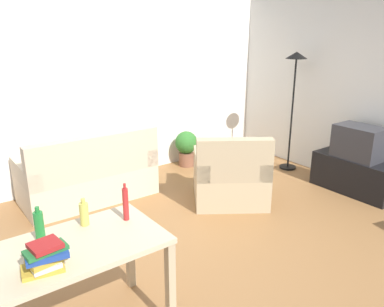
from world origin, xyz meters
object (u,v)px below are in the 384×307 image
(tv_stand, at_px, (354,175))
(bottle_green, at_px, (39,225))
(couch, at_px, (89,177))
(tv, at_px, (359,142))
(bottle_red, at_px, (126,204))
(book_stack, at_px, (45,257))
(bottle_squat, at_px, (84,214))
(torchiere_lamp, at_px, (295,79))
(desk, at_px, (76,258))
(potted_plant, at_px, (186,146))
(armchair, at_px, (231,178))

(tv_stand, bearing_deg, bottle_green, 91.99)
(bottle_green, bearing_deg, tv_stand, 1.99)
(couch, bearing_deg, tv, 147.80)
(bottle_green, distance_m, bottle_red, 0.62)
(couch, height_order, book_stack, book_stack)
(tv_stand, height_order, bottle_squat, bottle_squat)
(bottle_green, bearing_deg, bottle_red, -7.96)
(torchiere_lamp, height_order, desk, torchiere_lamp)
(tv, bearing_deg, couch, 57.80)
(potted_plant, bearing_deg, bottle_red, -133.29)
(bottle_red, height_order, book_stack, bottle_red)
(bottle_squat, height_order, bottle_red, bottle_red)
(torchiere_lamp, relative_size, bottle_red, 6.12)
(tv, height_order, armchair, same)
(book_stack, bearing_deg, potted_plant, 42.53)
(bottle_green, bearing_deg, bottle_squat, 3.53)
(tv, xyz_separation_m, bottle_squat, (-3.82, -0.12, 0.15))
(tv_stand, distance_m, torchiere_lamp, 1.64)
(tv, bearing_deg, torchiere_lamp, 0.18)
(potted_plant, height_order, bottle_green, bottle_green)
(torchiere_lamp, bearing_deg, tv, -89.82)
(potted_plant, bearing_deg, bottle_green, -141.05)
(desk, height_order, bottle_squat, bottle_squat)
(book_stack, bearing_deg, armchair, 25.96)
(tv_stand, distance_m, tv, 0.46)
(desk, relative_size, book_stack, 4.13)
(tv, xyz_separation_m, bottle_green, (-4.14, -0.14, 0.17))
(torchiere_lamp, relative_size, bottle_green, 7.31)
(torchiere_lamp, height_order, armchair, torchiere_lamp)
(potted_plant, relative_size, armchair, 0.47)
(tv_stand, height_order, potted_plant, potted_plant)
(bottle_red, bearing_deg, tv, 3.72)
(torchiere_lamp, xyz_separation_m, book_stack, (-4.22, -1.67, -0.56))
(bottle_squat, bearing_deg, book_stack, -134.68)
(tv_stand, height_order, bottle_red, bottle_red)
(bottle_red, distance_m, book_stack, 0.75)
(torchiere_lamp, height_order, bottle_squat, torchiere_lamp)
(tv, relative_size, book_stack, 2.05)
(couch, distance_m, bottle_red, 2.26)
(bottle_red, bearing_deg, book_stack, -156.41)
(tv, bearing_deg, bottle_squat, 91.86)
(bottle_green, bearing_deg, couch, 60.75)
(armchair, height_order, book_stack, book_stack)
(couch, relative_size, desk, 1.37)
(tv, bearing_deg, desk, 94.94)
(desk, distance_m, potted_plant, 3.75)
(book_stack, bearing_deg, tv_stand, 7.17)
(potted_plant, relative_size, bottle_red, 1.93)
(tv, relative_size, armchair, 0.49)
(bottle_red, bearing_deg, torchiere_lamp, 21.26)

